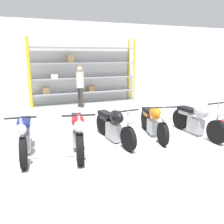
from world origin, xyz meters
name	(u,v)px	position (x,y,z in m)	size (l,w,h in m)	color
ground_plane	(118,142)	(0.00, 0.00, 0.00)	(30.00, 30.00, 0.00)	#B2B7B7
back_wall	(64,63)	(0.00, 5.83, 1.80)	(30.00, 0.08, 3.60)	white
shelving_rack	(82,71)	(0.73, 5.47, 1.42)	(4.81, 0.63, 2.87)	gold
motorcycle_blue	(25,134)	(-2.19, 0.10, 0.47)	(0.58, 2.05, 1.01)	black
motorcycle_red	(78,132)	(-1.07, -0.15, 0.46)	(0.76, 2.07, 1.01)	black
motorcycle_black	(114,125)	(-0.07, 0.11, 0.43)	(0.59, 1.97, 0.95)	black
motorcycle_orange	(154,120)	(1.07, 0.06, 0.45)	(0.75, 1.93, 0.95)	black
motorcycle_silver	(197,119)	(2.19, -0.32, 0.47)	(0.63, 1.97, 1.03)	black
person_browsing	(80,83)	(0.35, 4.56, 0.99)	(0.39, 0.39, 1.69)	#38332D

